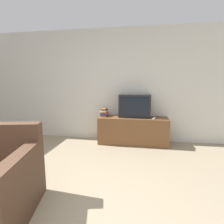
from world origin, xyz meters
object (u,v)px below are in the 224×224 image
at_px(tv_stand, 133,130).
at_px(television, 135,106).
at_px(remote_on_stand, 154,118).
at_px(book_stack, 104,113).

bearing_deg(tv_stand, television, 66.53).
height_order(tv_stand, television, television).
distance_m(television, remote_on_stand, 0.51).
bearing_deg(television, tv_stand, -113.47).
xyz_separation_m(tv_stand, book_stack, (-0.67, 0.02, 0.39)).
xyz_separation_m(book_stack, remote_on_stand, (1.11, -0.13, -0.08)).
bearing_deg(book_stack, television, 3.43).
bearing_deg(remote_on_stand, book_stack, 173.43).
distance_m(tv_stand, television, 0.56).
xyz_separation_m(tv_stand, remote_on_stand, (0.45, -0.11, 0.31)).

